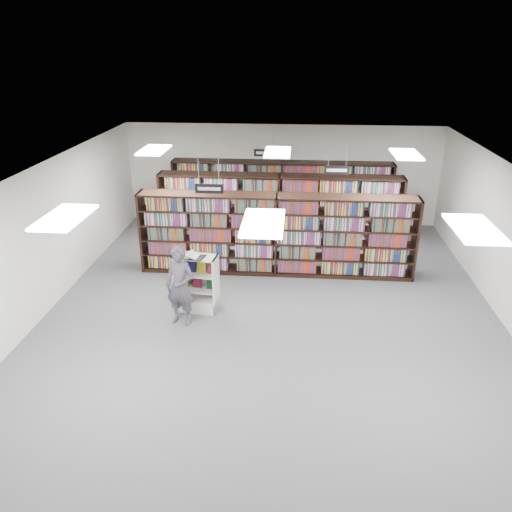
# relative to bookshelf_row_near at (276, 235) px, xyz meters

# --- Properties ---
(floor) EXTENTS (12.00, 12.00, 0.00)m
(floor) POSITION_rel_bookshelf_row_near_xyz_m (0.00, -2.00, -1.05)
(floor) COLOR #4A4A4F
(floor) RESTS_ON ground
(ceiling) EXTENTS (10.00, 12.00, 0.10)m
(ceiling) POSITION_rel_bookshelf_row_near_xyz_m (0.00, -2.00, 2.15)
(ceiling) COLOR white
(ceiling) RESTS_ON wall_back
(wall_back) EXTENTS (10.00, 0.10, 3.20)m
(wall_back) POSITION_rel_bookshelf_row_near_xyz_m (0.00, 4.00, 0.55)
(wall_back) COLOR white
(wall_back) RESTS_ON ground
(wall_front) EXTENTS (10.00, 0.10, 3.20)m
(wall_front) POSITION_rel_bookshelf_row_near_xyz_m (0.00, -8.00, 0.55)
(wall_front) COLOR white
(wall_front) RESTS_ON ground
(wall_left) EXTENTS (0.10, 12.00, 3.20)m
(wall_left) POSITION_rel_bookshelf_row_near_xyz_m (-5.00, -2.00, 0.55)
(wall_left) COLOR white
(wall_left) RESTS_ON ground
(bookshelf_row_near) EXTENTS (7.00, 0.60, 2.10)m
(bookshelf_row_near) POSITION_rel_bookshelf_row_near_xyz_m (0.00, 0.00, 0.00)
(bookshelf_row_near) COLOR black
(bookshelf_row_near) RESTS_ON floor
(bookshelf_row_mid) EXTENTS (7.00, 0.60, 2.10)m
(bookshelf_row_mid) POSITION_rel_bookshelf_row_near_xyz_m (0.00, 2.00, 0.00)
(bookshelf_row_mid) COLOR black
(bookshelf_row_mid) RESTS_ON floor
(bookshelf_row_far) EXTENTS (7.00, 0.60, 2.10)m
(bookshelf_row_far) POSITION_rel_bookshelf_row_near_xyz_m (0.00, 3.70, 0.00)
(bookshelf_row_far) COLOR black
(bookshelf_row_far) RESTS_ON floor
(aisle_sign_left) EXTENTS (0.65, 0.02, 0.80)m
(aisle_sign_left) POSITION_rel_bookshelf_row_near_xyz_m (-1.50, -1.00, 1.48)
(aisle_sign_left) COLOR #B2B2B7
(aisle_sign_left) RESTS_ON ceiling
(aisle_sign_right) EXTENTS (0.65, 0.02, 0.80)m
(aisle_sign_right) POSITION_rel_bookshelf_row_near_xyz_m (1.50, 1.00, 1.48)
(aisle_sign_right) COLOR #B2B2B7
(aisle_sign_right) RESTS_ON ceiling
(aisle_sign_center) EXTENTS (0.65, 0.02, 0.80)m
(aisle_sign_center) POSITION_rel_bookshelf_row_near_xyz_m (-0.50, 3.00, 1.48)
(aisle_sign_center) COLOR #B2B2B7
(aisle_sign_center) RESTS_ON ceiling
(troffer_front_left) EXTENTS (0.60, 1.20, 0.04)m
(troffer_front_left) POSITION_rel_bookshelf_row_near_xyz_m (-3.00, -5.00, 2.11)
(troffer_front_left) COLOR white
(troffer_front_left) RESTS_ON ceiling
(troffer_front_center) EXTENTS (0.60, 1.20, 0.04)m
(troffer_front_center) POSITION_rel_bookshelf_row_near_xyz_m (0.00, -5.00, 2.11)
(troffer_front_center) COLOR white
(troffer_front_center) RESTS_ON ceiling
(troffer_front_right) EXTENTS (0.60, 1.20, 0.04)m
(troffer_front_right) POSITION_rel_bookshelf_row_near_xyz_m (3.00, -5.00, 2.11)
(troffer_front_right) COLOR white
(troffer_front_right) RESTS_ON ceiling
(troffer_back_left) EXTENTS (0.60, 1.20, 0.04)m
(troffer_back_left) POSITION_rel_bookshelf_row_near_xyz_m (-3.00, 0.00, 2.11)
(troffer_back_left) COLOR white
(troffer_back_left) RESTS_ON ceiling
(troffer_back_center) EXTENTS (0.60, 1.20, 0.04)m
(troffer_back_center) POSITION_rel_bookshelf_row_near_xyz_m (0.00, 0.00, 2.11)
(troffer_back_center) COLOR white
(troffer_back_center) RESTS_ON ceiling
(troffer_back_right) EXTENTS (0.60, 1.20, 0.04)m
(troffer_back_right) POSITION_rel_bookshelf_row_near_xyz_m (3.00, 0.00, 2.11)
(troffer_back_right) COLOR white
(troffer_back_right) RESTS_ON ceiling
(endcap_display) EXTENTS (0.99, 0.58, 1.32)m
(endcap_display) POSITION_rel_bookshelf_row_near_xyz_m (-1.66, -2.07, -0.60)
(endcap_display) COLOR silver
(endcap_display) RESTS_ON floor
(open_book) EXTENTS (0.68, 0.48, 0.13)m
(open_book) POSITION_rel_bookshelf_row_near_xyz_m (-1.77, -2.16, 0.30)
(open_book) COLOR black
(open_book) RESTS_ON endcap_display
(shopper) EXTENTS (0.73, 0.57, 1.76)m
(shopper) POSITION_rel_bookshelf_row_near_xyz_m (-1.89, -2.70, -0.17)
(shopper) COLOR #534E5A
(shopper) RESTS_ON floor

